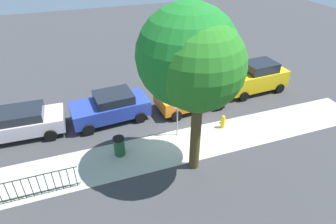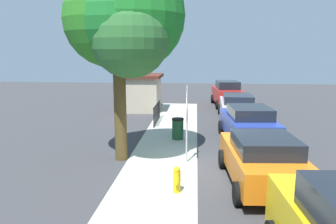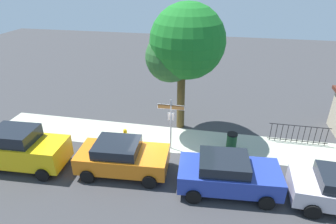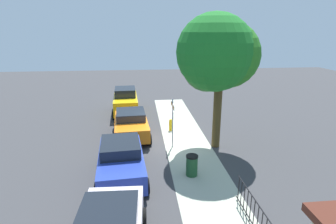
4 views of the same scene
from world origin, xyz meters
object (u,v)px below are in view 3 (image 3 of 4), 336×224
(shade_tree, at_px, (183,44))
(trash_bin, at_px, (232,142))
(car_orange, at_px, (122,157))
(street_sign, at_px, (171,116))
(fire_hydrant, at_px, (125,135))
(car_yellow, at_px, (21,148))
(car_blue, at_px, (228,174))

(shade_tree, xyz_separation_m, trash_bin, (2.93, -1.79, -4.57))
(shade_tree, relative_size, car_orange, 1.70)
(street_sign, bearing_deg, car_orange, -128.29)
(shade_tree, relative_size, fire_hydrant, 9.27)
(car_yellow, height_order, trash_bin, car_yellow)
(street_sign, bearing_deg, car_blue, -41.87)
(street_sign, height_order, car_orange, street_sign)
(shade_tree, height_order, car_yellow, shade_tree)
(car_yellow, height_order, car_blue, car_yellow)
(car_yellow, bearing_deg, car_blue, -1.58)
(car_yellow, distance_m, fire_hydrant, 5.12)
(shade_tree, xyz_separation_m, fire_hydrant, (-2.81, -2.09, -4.68))
(street_sign, relative_size, car_orange, 0.67)
(shade_tree, distance_m, car_blue, 7.05)
(car_orange, bearing_deg, car_yellow, -177.44)
(shade_tree, relative_size, car_blue, 1.65)
(street_sign, bearing_deg, shade_tree, 84.51)
(car_blue, distance_m, fire_hydrant, 6.25)
(car_yellow, bearing_deg, fire_hydrant, 34.26)
(car_yellow, relative_size, fire_hydrant, 5.42)
(car_orange, bearing_deg, street_sign, 47.86)
(fire_hydrant, bearing_deg, car_orange, -73.58)
(fire_hydrant, bearing_deg, street_sign, -4.38)
(fire_hydrant, xyz_separation_m, trash_bin, (5.74, 0.30, 0.11))
(trash_bin, bearing_deg, shade_tree, 148.62)
(shade_tree, bearing_deg, car_yellow, -143.05)
(car_yellow, xyz_separation_m, car_blue, (9.60, 0.22, -0.16))
(car_orange, xyz_separation_m, car_blue, (4.80, -0.32, 0.02))
(car_blue, height_order, trash_bin, car_blue)
(car_blue, xyz_separation_m, trash_bin, (0.20, 3.15, -0.35))
(shade_tree, distance_m, car_yellow, 9.50)
(car_yellow, height_order, fire_hydrant, car_yellow)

